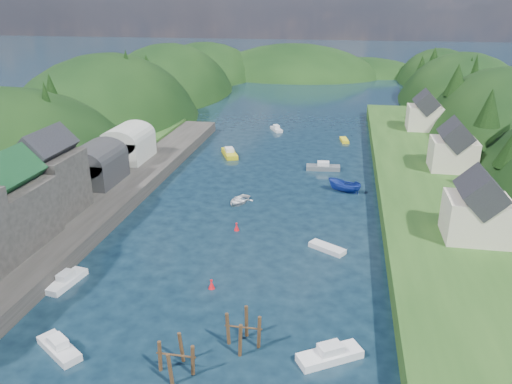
% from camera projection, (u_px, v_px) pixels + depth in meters
% --- Properties ---
extents(ground, '(600.00, 600.00, 0.00)m').
position_uv_depth(ground, '(278.00, 169.00, 89.57)').
color(ground, black).
rests_on(ground, ground).
extents(hillside_left, '(44.00, 245.56, 52.00)m').
position_uv_depth(hillside_left, '(110.00, 158.00, 122.83)').
color(hillside_left, black).
rests_on(hillside_left, ground).
extents(hillside_right, '(36.00, 245.56, 48.00)m').
position_uv_depth(hillside_right, '(499.00, 177.00, 107.78)').
color(hillside_right, black).
rests_on(hillside_right, ground).
extents(far_hills, '(103.00, 68.00, 44.00)m').
position_uv_depth(far_hills, '(321.00, 100.00, 207.02)').
color(far_hills, black).
rests_on(far_hills, ground).
extents(hill_trees, '(89.93, 147.51, 12.54)m').
position_uv_depth(hill_trees, '(289.00, 93.00, 98.90)').
color(hill_trees, black).
rests_on(hill_trees, ground).
extents(quay_left, '(12.00, 110.00, 2.00)m').
position_uv_depth(quay_left, '(66.00, 223.00, 65.65)').
color(quay_left, '#2D2B28').
rests_on(quay_left, ground).
extents(terrace_left_grass, '(12.00, 110.00, 2.50)m').
position_uv_depth(terrace_left_grass, '(18.00, 218.00, 66.71)').
color(terrace_left_grass, '#234719').
rests_on(terrace_left_grass, ground).
extents(boat_sheds, '(7.00, 21.00, 7.50)m').
position_uv_depth(boat_sheds, '(112.00, 151.00, 81.86)').
color(boat_sheds, '#2D2D30').
rests_on(boat_sheds, quay_left).
extents(terrace_right, '(16.00, 120.00, 2.40)m').
position_uv_depth(terrace_right, '(431.00, 192.00, 75.85)').
color(terrace_right, '#234719').
rests_on(terrace_right, ground).
extents(right_bank_cottages, '(9.00, 59.24, 8.41)m').
position_uv_depth(right_bank_cottages, '(447.00, 148.00, 81.31)').
color(right_bank_cottages, beige).
rests_on(right_bank_cottages, terrace_right).
extents(piling_cluster_near, '(3.33, 3.10, 3.51)m').
position_uv_depth(piling_cluster_near, '(176.00, 361.00, 40.47)').
color(piling_cluster_near, '#382314').
rests_on(piling_cluster_near, ground).
extents(piling_cluster_far, '(3.31, 3.08, 3.83)m').
position_uv_depth(piling_cluster_far, '(243.00, 333.00, 43.57)').
color(piling_cluster_far, '#382314').
rests_on(piling_cluster_far, ground).
extents(channel_buoy_near, '(0.70, 0.70, 1.10)m').
position_uv_depth(channel_buoy_near, '(212.00, 284.00, 52.57)').
color(channel_buoy_near, red).
rests_on(channel_buoy_near, ground).
extents(channel_buoy_far, '(0.70, 0.70, 1.10)m').
position_uv_depth(channel_buoy_far, '(237.00, 227.00, 65.79)').
color(channel_buoy_far, red).
rests_on(channel_buoy_far, ground).
extents(moored_boats, '(33.69, 98.48, 2.26)m').
position_uv_depth(moored_boats, '(230.00, 234.00, 63.41)').
color(moored_boats, silver).
rests_on(moored_boats, ground).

